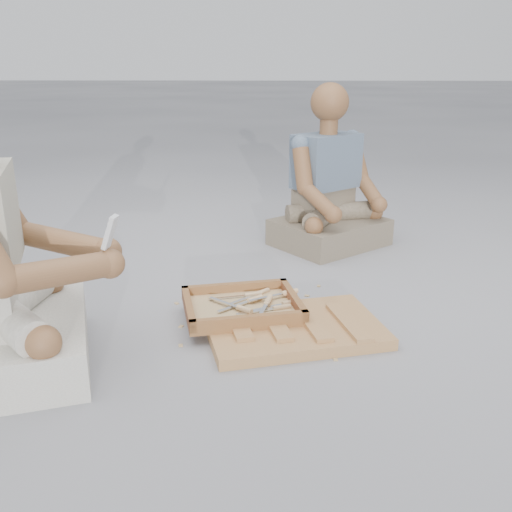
{
  "coord_description": "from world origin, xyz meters",
  "views": [
    {
      "loc": [
        0.08,
        -1.87,
        0.98
      ],
      "look_at": [
        0.02,
        0.1,
        0.3
      ],
      "focal_mm": 40.0,
      "sensor_mm": 36.0,
      "label": 1
    }
  ],
  "objects": [
    {
      "name": "ground",
      "position": [
        0.0,
        0.0,
        0.0
      ],
      "size": [
        60.0,
        60.0,
        0.0
      ],
      "primitive_type": "plane",
      "color": "#9B9AA0",
      "rests_on": "ground"
    },
    {
      "name": "carved_panel",
      "position": [
        0.17,
        0.07,
        0.02
      ],
      "size": [
        0.73,
        0.58,
        0.04
      ],
      "primitive_type": "cube",
      "rotation": [
        0.0,
        0.0,
        0.26
      ],
      "color": "#A06D3D",
      "rests_on": "ground"
    },
    {
      "name": "tool_tray",
      "position": [
        -0.03,
        0.17,
        0.06
      ],
      "size": [
        0.51,
        0.45,
        0.06
      ],
      "rotation": [
        0.0,
        0.0,
        0.23
      ],
      "color": "brown",
      "rests_on": "carved_panel"
    },
    {
      "name": "chisel_0",
      "position": [
        0.14,
        0.28,
        0.08
      ],
      "size": [
        0.2,
        0.12,
        0.02
      ],
      "rotation": [
        0.0,
        0.0,
        0.52
      ],
      "color": "silver",
      "rests_on": "tool_tray"
    },
    {
      "name": "chisel_1",
      "position": [
        0.14,
        0.2,
        0.07
      ],
      "size": [
        0.2,
        0.12,
        0.02
      ],
      "rotation": [
        0.0,
        0.0,
        0.5
      ],
      "color": "silver",
      "rests_on": "tool_tray"
    },
    {
      "name": "chisel_2",
      "position": [
        -0.04,
        0.13,
        0.08
      ],
      "size": [
        0.18,
        0.15,
        0.02
      ],
      "rotation": [
        0.0,
        0.0,
        -0.68
      ],
      "color": "silver",
      "rests_on": "tool_tray"
    },
    {
      "name": "chisel_3",
      "position": [
        0.03,
        0.3,
        0.07
      ],
      "size": [
        0.17,
        0.17,
        0.02
      ],
      "rotation": [
        0.0,
        0.0,
        0.78
      ],
      "color": "silver",
      "rests_on": "tool_tray"
    },
    {
      "name": "chisel_4",
      "position": [
        0.07,
        0.19,
        0.08
      ],
      "size": [
        0.06,
        0.22,
        0.02
      ],
      "rotation": [
        0.0,
        0.0,
        1.36
      ],
      "color": "silver",
      "rests_on": "tool_tray"
    },
    {
      "name": "chisel_5",
      "position": [
        0.1,
        0.15,
        0.07
      ],
      "size": [
        0.21,
        0.1,
        0.02
      ],
      "rotation": [
        0.0,
        0.0,
        0.37
      ],
      "color": "silver",
      "rests_on": "tool_tray"
    },
    {
      "name": "chisel_6",
      "position": [
        -0.01,
        0.28,
        0.07
      ],
      "size": [
        0.22,
        0.08,
        0.02
      ],
      "rotation": [
        0.0,
        0.0,
        0.28
      ],
      "color": "silver",
      "rests_on": "tool_tray"
    },
    {
      "name": "chisel_7",
      "position": [
        0.0,
        0.21,
        0.07
      ],
      "size": [
        0.18,
        0.16,
        0.02
      ],
      "rotation": [
        0.0,
        0.0,
        0.73
      ],
      "color": "silver",
      "rests_on": "tool_tray"
    },
    {
      "name": "wood_chip_0",
      "position": [
        -0.3,
        0.4,
        0.0
      ],
      "size": [
        0.02,
        0.02,
        0.0
      ],
      "primitive_type": "cube",
      "rotation": [
        0.0,
        0.0,
        0.87
      ],
      "color": "tan",
      "rests_on": "ground"
    },
    {
      "name": "wood_chip_1",
      "position": [
        -0.02,
        0.21,
        0.0
      ],
      "size": [
        0.02,
        0.02,
        0.0
      ],
      "primitive_type": "cube",
      "rotation": [
        0.0,
        0.0,
        2.78
      ],
      "color": "tan",
      "rests_on": "ground"
    },
    {
      "name": "wood_chip_2",
      "position": [
        -0.32,
        0.34,
        0.0
      ],
      "size": [
        0.02,
        0.02,
        0.0
      ],
      "primitive_type": "cube",
      "rotation": [
        0.0,
        0.0,
        2.17
      ],
      "color": "tan",
      "rests_on": "ground"
    },
    {
      "name": "wood_chip_3",
      "position": [
        -0.24,
        -0.04,
        0.0
      ],
      "size": [
        0.02,
        0.02,
        0.0
      ],
      "primitive_type": "cube",
      "rotation": [
        0.0,
        0.0,
        1.78
      ],
      "color": "tan",
      "rests_on": "ground"
    },
    {
      "name": "wood_chip_4",
      "position": [
        0.24,
        0.44,
        0.0
      ],
      "size": [
        0.02,
        0.02,
        0.0
      ],
      "primitive_type": "cube",
      "rotation": [
        0.0,
        0.0,
        2.8
      ],
      "color": "tan",
      "rests_on": "ground"
    },
    {
      "name": "wood_chip_5",
      "position": [
        0.02,
        0.46,
        0.0
      ],
      "size": [
        0.02,
        0.02,
        0.0
      ],
      "primitive_type": "cube",
      "rotation": [
        0.0,
        0.0,
        2.77
      ],
      "color": "tan",
      "rests_on": "ground"
    },
    {
      "name": "wood_chip_6",
      "position": [
        -0.06,
        0.49,
        0.0
      ],
      "size": [
        0.02,
        0.02,
        0.0
      ],
      "primitive_type": "cube",
      "rotation": [
        0.0,
        0.0,
        0.46
      ],
      "color": "tan",
      "rests_on": "ground"
    },
    {
      "name": "wood_chip_7",
      "position": [
        0.31,
        -0.12,
        0.0
      ],
      "size": [
        0.02,
        0.02,
        0.0
      ],
      "primitive_type": "cube",
      "rotation": [
        0.0,
        0.0,
        1.59
      ],
      "color": "tan",
      "rests_on": "ground"
    },
    {
      "name": "wood_chip_8",
      "position": [
        0.18,
        0.32,
        0.0
      ],
      "size": [
        0.02,
        0.02,
        0.0
      ],
      "primitive_type": "cube",
      "rotation": [
        0.0,
        0.0,
        0.5
      ],
      "color": "tan",
      "rests_on": "ground"
    },
    {
      "name": "wood_chip_9",
      "position": [
        -0.1,
        0.06,
        0.0
      ],
      "size": [
        0.02,
        0.02,
        0.0
      ],
      "primitive_type": "cube",
      "rotation": [
        0.0,
        0.0,
        2.7
      ],
      "color": "tan",
      "rests_on": "ground"
    },
    {
      "name": "wood_chip_10",
      "position": [
        -0.27,
        0.12,
        0.0
      ],
      "size": [
        0.02,
        0.02,
        0.0
      ],
      "primitive_type": "cube",
      "rotation": [
        0.0,
        0.0,
        1.22
      ],
      "color": "tan",
      "rests_on": "ground"
    },
    {
      "name": "wood_chip_11",
      "position": [
        0.04,
        0.07,
        0.0
      ],
      "size": [
        0.02,
        0.02,
        0.0
      ],
      "primitive_type": "cube",
      "rotation": [
        0.0,
        0.0,
        0.28
      ],
      "color": "tan",
      "rests_on": "ground"
    },
    {
      "name": "wood_chip_12",
      "position": [
        0.3,
        0.56,
        0.0
      ],
      "size": [
        0.02,
        0.02,
        0.0
      ],
      "primitive_type": "cube",
      "rotation": [
        0.0,
        0.0,
        1.39
      ],
      "color": "tan",
      "rests_on": "ground"
    },
    {
      "name": "companion",
      "position": [
        0.4,
        1.2,
        0.29
      ],
      "size": [
        0.72,
        0.7,
        0.88
      ],
      "rotation": [
        0.0,
        0.0,
        3.83
      ],
      "color": "#7F705B",
      "rests_on": "ground"
    },
    {
      "name": "mobile_phone",
      "position": [
        -0.44,
        -0.14,
        0.46
      ],
      "size": [
        0.06,
        0.05,
        0.11
      ],
      "rotation": [
        -0.35,
        0.0,
        -1.68
      ],
      "color": "silver",
      "rests_on": "craftsman"
    }
  ]
}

